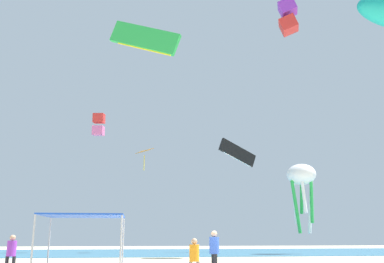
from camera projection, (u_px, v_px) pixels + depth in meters
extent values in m
cube|color=teal|center=(168.00, 252.00, 43.80)|extent=(110.00, 21.55, 0.03)
cylinder|color=#B2B2B7|center=(32.00, 249.00, 15.06)|extent=(0.07, 0.07, 2.43)
cylinder|color=#B2B2B7|center=(121.00, 248.00, 15.46)|extent=(0.07, 0.07, 2.43)
cylinder|color=#B2B2B7|center=(49.00, 247.00, 17.95)|extent=(0.07, 0.07, 2.43)
cylinder|color=#B2B2B7|center=(123.00, 246.00, 18.35)|extent=(0.07, 0.07, 2.43)
cube|color=blue|center=(84.00, 216.00, 17.01)|extent=(3.22, 3.08, 0.06)
cylinder|color=orange|center=(194.00, 253.00, 15.89)|extent=(0.37, 0.37, 0.62)
sphere|color=tan|center=(194.00, 241.00, 16.00)|extent=(0.23, 0.23, 0.23)
cylinder|color=purple|center=(12.00, 248.00, 18.62)|extent=(0.41, 0.41, 0.68)
sphere|color=tan|center=(13.00, 238.00, 18.73)|extent=(0.25, 0.25, 0.25)
cylinder|color=blue|center=(214.00, 245.00, 19.14)|extent=(0.45, 0.45, 0.75)
sphere|color=tan|center=(214.00, 234.00, 19.27)|extent=(0.28, 0.28, 0.28)
cube|color=red|center=(99.00, 118.00, 47.16)|extent=(1.37, 1.45, 1.17)
cube|color=pink|center=(98.00, 131.00, 46.81)|extent=(1.37, 1.45, 1.17)
cube|color=black|center=(238.00, 153.00, 47.02)|extent=(4.70, 2.06, 2.97)
cube|color=white|center=(238.00, 158.00, 46.86)|extent=(3.56, 1.49, 1.64)
ellipsoid|color=white|center=(301.00, 174.00, 41.38)|extent=(3.47, 3.47, 2.06)
cylinder|color=white|center=(304.00, 196.00, 40.01)|extent=(0.40, 0.62, 3.19)
cylinder|color=green|center=(312.00, 201.00, 40.22)|extent=(0.61, 0.60, 4.14)
cylinder|color=white|center=(311.00, 207.00, 40.95)|extent=(0.80, 0.45, 5.07)
cylinder|color=green|center=(302.00, 198.00, 41.68)|extent=(0.40, 0.62, 3.19)
cylinder|color=white|center=(295.00, 202.00, 41.24)|extent=(0.61, 0.60, 4.14)
cylinder|color=green|center=(296.00, 207.00, 40.28)|extent=(0.80, 0.45, 5.07)
cube|color=orange|center=(144.00, 151.00, 45.71)|extent=(2.05, 2.08, 0.56)
cylinder|color=yellow|center=(144.00, 163.00, 45.39)|extent=(0.10, 0.10, 1.68)
cube|color=purple|center=(287.00, 8.00, 40.70)|extent=(2.27, 2.06, 1.76)
cube|color=red|center=(288.00, 25.00, 40.26)|extent=(2.27, 2.06, 1.76)
cube|color=green|center=(145.00, 38.00, 27.06)|extent=(4.63, 2.23, 2.97)
cube|color=yellow|center=(145.00, 47.00, 26.90)|extent=(3.51, 1.61, 1.64)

